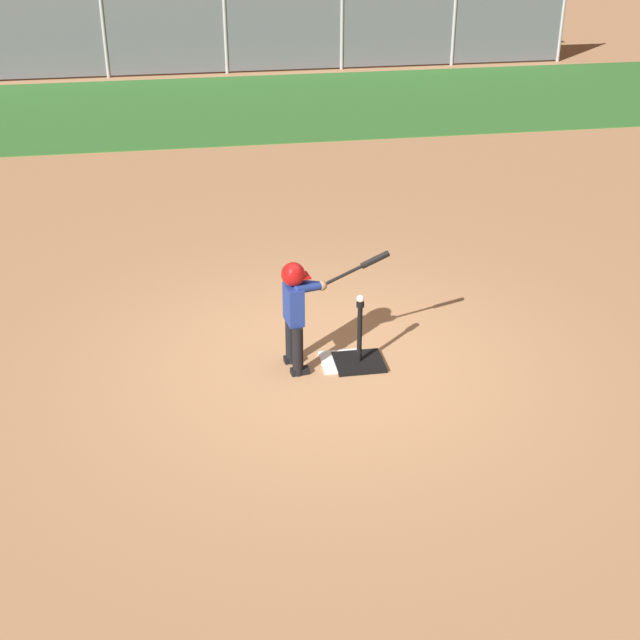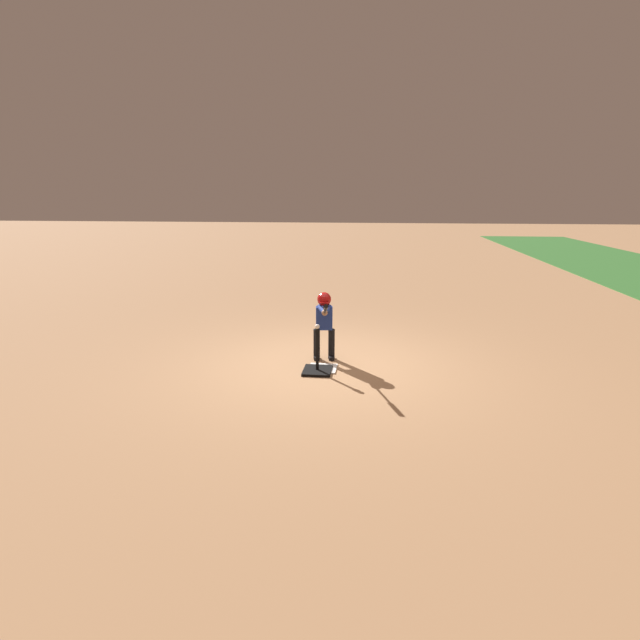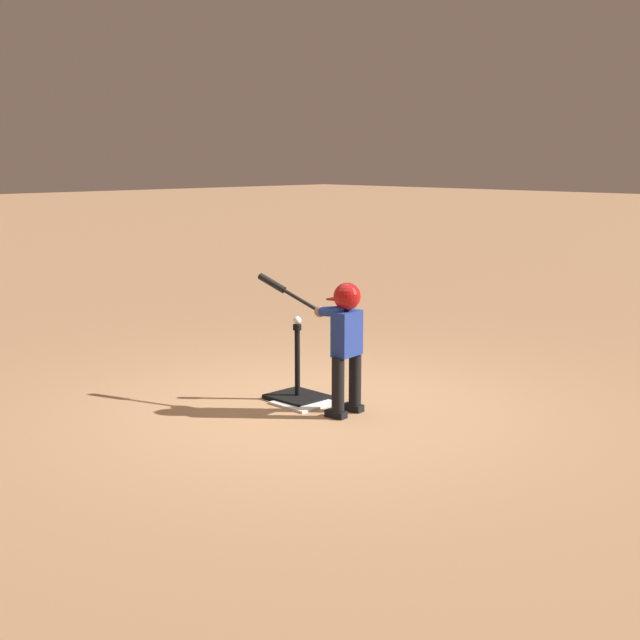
# 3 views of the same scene
# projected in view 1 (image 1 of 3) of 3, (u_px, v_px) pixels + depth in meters

# --- Properties ---
(ground_plane) EXTENTS (90.00, 90.00, 0.00)m
(ground_plane) POSITION_uv_depth(u_px,v_px,m) (328.00, 362.00, 8.90)
(ground_plane) COLOR #AD7F56
(grass_outfield_strip) EXTENTS (56.00, 5.44, 0.02)m
(grass_outfield_strip) POSITION_uv_depth(u_px,v_px,m) (239.00, 106.00, 17.90)
(grass_outfield_strip) COLOR #33702D
(grass_outfield_strip) RESTS_ON ground_plane
(backstop_fence) EXTENTS (16.27, 0.08, 2.10)m
(backstop_fence) POSITION_uv_depth(u_px,v_px,m) (225.00, 24.00, 20.15)
(backstop_fence) COLOR #9E9EA3
(backstop_fence) RESTS_ON ground_plane
(home_plate) EXTENTS (0.44, 0.44, 0.02)m
(home_plate) POSITION_uv_depth(u_px,v_px,m) (343.00, 361.00, 8.89)
(home_plate) COLOR white
(home_plate) RESTS_ON ground_plane
(batting_tee) EXTENTS (0.48, 0.43, 0.69)m
(batting_tee) POSITION_uv_depth(u_px,v_px,m) (359.00, 357.00, 8.82)
(batting_tee) COLOR black
(batting_tee) RESTS_ON ground_plane
(batter_child) EXTENTS (1.07, 0.36, 1.14)m
(batter_child) POSITION_uv_depth(u_px,v_px,m) (298.00, 302.00, 8.47)
(batter_child) COLOR black
(batter_child) RESTS_ON ground_plane
(baseball) EXTENTS (0.07, 0.07, 0.07)m
(baseball) POSITION_uv_depth(u_px,v_px,m) (360.00, 299.00, 8.53)
(baseball) COLOR white
(baseball) RESTS_ON batting_tee
(bleachers_center) EXTENTS (2.72, 1.89, 0.95)m
(bleachers_center) POSITION_uv_depth(u_px,v_px,m) (202.00, 37.00, 22.24)
(bleachers_center) COLOR gray
(bleachers_center) RESTS_ON ground_plane
(bleachers_right_center) EXTENTS (3.61, 1.92, 0.97)m
(bleachers_right_center) POSITION_uv_depth(u_px,v_px,m) (470.00, 27.00, 23.49)
(bleachers_right_center) COLOR gray
(bleachers_right_center) RESTS_ON ground_plane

